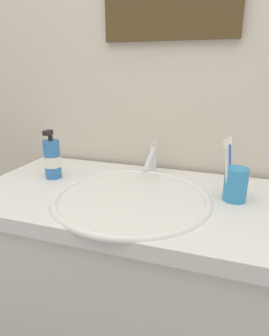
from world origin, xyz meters
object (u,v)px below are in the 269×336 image
(faucet, at_px, (152,159))
(toothbrush_cup, at_px, (236,184))
(soap_dispenser, at_px, (52,159))
(toothbrush_blue, at_px, (230,162))
(toothbrush_white, at_px, (226,167))

(faucet, bearing_deg, toothbrush_cup, -25.82)
(soap_dispenser, bearing_deg, toothbrush_cup, 0.36)
(toothbrush_blue, relative_size, soap_dispenser, 1.01)
(toothbrush_cup, relative_size, toothbrush_blue, 0.57)
(toothbrush_cup, bearing_deg, toothbrush_blue, 119.12)
(faucet, xyz_separation_m, soap_dispenser, (-0.33, -0.15, 0.01))
(toothbrush_cup, xyz_separation_m, toothbrush_white, (-0.03, -0.02, 0.06))
(toothbrush_blue, distance_m, toothbrush_white, 0.06)
(toothbrush_blue, bearing_deg, toothbrush_cup, -60.88)
(toothbrush_cup, bearing_deg, soap_dispenser, -179.64)
(toothbrush_white, bearing_deg, toothbrush_cup, 34.46)
(toothbrush_blue, bearing_deg, faucet, 159.36)
(toothbrush_blue, relative_size, toothbrush_white, 0.96)
(faucet, bearing_deg, toothbrush_blue, -20.64)
(toothbrush_cup, distance_m, toothbrush_blue, 0.07)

